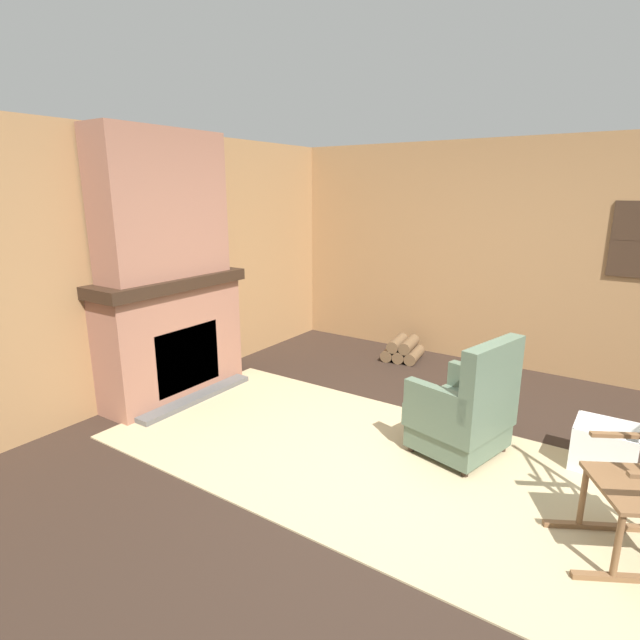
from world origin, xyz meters
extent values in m
plane|color=#2D2119|center=(0.00, 0.00, 0.00)|extent=(14.00, 14.00, 0.00)
cube|color=#9E7247|center=(-2.77, 0.00, 1.28)|extent=(0.06, 6.08, 2.56)
cube|color=#9E7247|center=(0.00, 2.77, 1.28)|extent=(6.08, 0.06, 2.56)
cube|color=#93604C|center=(-2.52, 0.00, 0.55)|extent=(0.45, 1.46, 1.10)
cube|color=black|center=(-2.33, 0.00, 0.43)|extent=(0.08, 0.76, 0.61)
cube|color=#565451|center=(-2.21, 0.00, 0.03)|extent=(0.16, 1.32, 0.06)
cube|color=black|center=(-2.52, 0.00, 1.15)|extent=(0.55, 1.56, 0.11)
cube|color=#93604C|center=(-2.52, 0.00, 1.88)|extent=(0.39, 1.29, 1.34)
cube|color=tan|center=(-0.35, -0.03, 0.01)|extent=(4.07, 2.00, 0.01)
cube|color=#516651|center=(0.24, 0.46, 0.18)|extent=(0.71, 0.76, 0.24)
cube|color=#516651|center=(0.24, 0.46, 0.33)|extent=(0.75, 0.80, 0.18)
cube|color=#516651|center=(0.47, 0.40, 0.69)|extent=(0.28, 0.68, 0.54)
cube|color=#516651|center=(0.15, 0.19, 0.52)|extent=(0.55, 0.22, 0.20)
cube|color=#516651|center=(0.29, 0.75, 0.52)|extent=(0.55, 0.22, 0.20)
cylinder|color=#332319|center=(-0.06, 0.26, 0.03)|extent=(0.06, 0.06, 0.06)
cylinder|color=#332319|center=(0.07, 0.78, 0.03)|extent=(0.06, 0.06, 0.06)
cylinder|color=#332319|center=(0.40, 0.14, 0.03)|extent=(0.06, 0.06, 0.06)
cylinder|color=#332319|center=(0.54, 0.66, 0.03)|extent=(0.06, 0.06, 0.06)
cube|color=brown|center=(1.33, 0.06, 0.02)|extent=(0.72, 0.43, 0.04)
cylinder|color=brown|center=(1.37, -0.40, 0.23)|extent=(0.05, 0.05, 0.38)
cylinder|color=brown|center=(1.17, -0.03, 0.23)|extent=(0.05, 0.05, 0.38)
cube|color=brown|center=(1.33, 0.06, 0.64)|extent=(0.37, 0.23, 0.02)
cylinder|color=brown|center=(-1.22, 2.26, 0.07)|extent=(0.21, 0.46, 0.14)
cylinder|color=brown|center=(-1.07, 2.28, 0.07)|extent=(0.21, 0.46, 0.14)
cylinder|color=brown|center=(-0.93, 2.30, 0.07)|extent=(0.21, 0.46, 0.14)
cylinder|color=brown|center=(-1.14, 2.27, 0.19)|extent=(0.21, 0.46, 0.14)
cylinder|color=brown|center=(-1.00, 2.29, 0.19)|extent=(0.21, 0.46, 0.14)
cube|color=white|center=(1.21, 0.83, 0.01)|extent=(0.42, 0.37, 0.01)
cube|color=white|center=(1.42, 0.83, 0.17)|extent=(0.01, 0.37, 0.35)
cube|color=white|center=(1.01, 0.83, 0.17)|extent=(0.01, 0.37, 0.35)
cube|color=white|center=(1.21, 1.01, 0.17)|extent=(0.42, 0.01, 0.35)
cube|color=white|center=(1.21, 0.65, 0.17)|extent=(0.42, 0.01, 0.35)
ellipsoid|color=white|center=(1.21, 0.83, 0.19)|extent=(0.34, 0.30, 0.21)
ellipsoid|color=silver|center=(-2.56, -0.24, 1.25)|extent=(0.11, 0.11, 0.09)
cylinder|color=white|center=(-2.56, -0.24, 1.38)|extent=(0.06, 0.06, 0.17)
cube|color=gray|center=(-2.56, 0.48, 1.28)|extent=(0.16, 0.25, 0.15)
cube|color=silver|center=(-2.48, 0.48, 1.29)|extent=(0.01, 0.04, 0.02)
cylinder|color=#336093|center=(-2.58, 0.04, 1.32)|extent=(0.06, 0.23, 0.23)
camera|label=1|loc=(1.32, -3.09, 2.01)|focal=28.00mm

